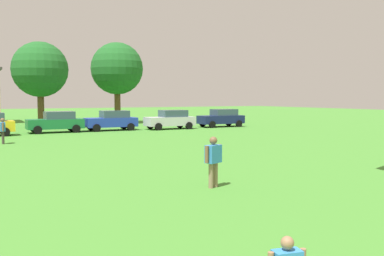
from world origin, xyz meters
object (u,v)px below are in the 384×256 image
at_px(adult_bystander, 213,157).
at_px(bystander_near_trees, 3,129).
at_px(parked_car_green_2, 56,122).
at_px(parked_car_blue_3, 112,120).
at_px(tree_right, 40,70).
at_px(parked_car_navy_5, 222,118).
at_px(parked_car_silver_4, 170,119).
at_px(tree_far_right, 117,69).

height_order(adult_bystander, bystander_near_trees, adult_bystander).
bearing_deg(parked_car_green_2, parked_car_blue_3, -179.26).
relative_size(parked_car_blue_3, tree_right, 0.55).
relative_size(parked_car_navy_5, tree_right, 0.55).
distance_m(parked_car_navy_5, tree_right, 17.32).
xyz_separation_m(bystander_near_trees, parked_car_navy_5, (19.62, 6.73, -0.08)).
xyz_separation_m(adult_bystander, bystander_near_trees, (-4.81, 16.87, -0.02)).
relative_size(bystander_near_trees, parked_car_navy_5, 0.37).
bearing_deg(parked_car_navy_5, adult_bystander, 57.89).
bearing_deg(parked_car_silver_4, adult_bystander, 68.19).
bearing_deg(tree_far_right, adult_bystander, -103.10).
height_order(tree_right, tree_far_right, tree_far_right).
distance_m(parked_car_silver_4, parked_car_navy_5, 5.54).
bearing_deg(adult_bystander, tree_far_right, -124.85).
bearing_deg(parked_car_blue_3, bystander_near_trees, 38.70).
bearing_deg(tree_far_right, parked_car_silver_4, -81.69).
xyz_separation_m(parked_car_green_2, parked_car_silver_4, (9.65, -0.84, 0.00)).
bearing_deg(tree_far_right, parked_car_blue_3, -110.89).
xyz_separation_m(bystander_near_trees, parked_car_blue_3, (9.02, 7.23, -0.08)).
xyz_separation_m(parked_car_green_2, parked_car_blue_3, (4.58, 0.06, 0.00)).
relative_size(parked_car_green_2, parked_car_silver_4, 1.00).
bearing_deg(tree_right, parked_car_green_2, -88.08).
bearing_deg(adult_bystander, parked_car_silver_4, -133.56).
bearing_deg(parked_car_navy_5, parked_car_blue_3, -2.71).
distance_m(parked_car_blue_3, parked_car_navy_5, 10.61).
bearing_deg(parked_car_blue_3, parked_car_green_2, 0.74).
relative_size(adult_bystander, parked_car_green_2, 0.37).
height_order(parked_car_green_2, parked_car_silver_4, same).
bearing_deg(parked_car_green_2, tree_right, -88.08).
bearing_deg(adult_bystander, bystander_near_trees, -95.84).
relative_size(tree_right, tree_far_right, 0.91).
bearing_deg(tree_right, parked_car_blue_3, -51.88).
relative_size(parked_car_green_2, parked_car_blue_3, 1.00).
height_order(bystander_near_trees, parked_car_blue_3, parked_car_blue_3).
distance_m(bystander_near_trees, parked_car_navy_5, 20.74).
relative_size(parked_car_green_2, parked_car_navy_5, 1.00).
distance_m(parked_car_green_2, parked_car_silver_4, 9.68).
xyz_separation_m(parked_car_blue_3, parked_car_silver_4, (5.07, -0.90, 0.00)).
distance_m(bystander_near_trees, parked_car_silver_4, 15.45).
relative_size(bystander_near_trees, parked_car_blue_3, 0.37).
relative_size(bystander_near_trees, parked_car_silver_4, 0.37).
distance_m(bystander_near_trees, parked_car_blue_3, 11.56).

